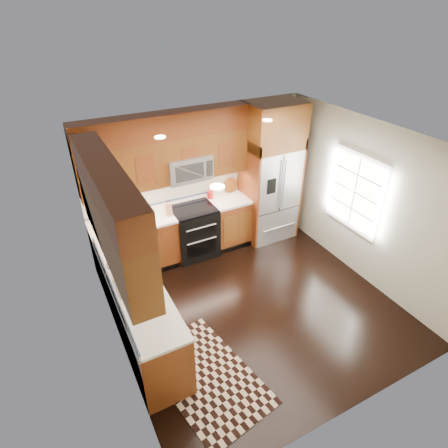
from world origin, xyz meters
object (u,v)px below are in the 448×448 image
rug (206,376)px  knife_block (168,209)px  refrigerator (270,173)px  utensil_crock (210,193)px  range (194,232)px

rug → knife_block: 2.77m
refrigerator → utensil_crock: refrigerator is taller
knife_block → utensil_crock: bearing=13.4°
refrigerator → utensil_crock: size_ratio=8.82×
rug → utensil_crock: (1.39, 2.72, 1.03)m
refrigerator → utensil_crock: 1.17m
range → refrigerator: size_ratio=0.36×
range → knife_block: (-0.44, 0.01, 0.58)m
refrigerator → knife_block: size_ratio=9.76×
utensil_crock → range: bearing=-153.2°
range → utensil_crock: size_ratio=3.21×
refrigerator → utensil_crock: (-1.11, 0.26, -0.26)m
rug → utensil_crock: utensil_crock is taller
range → refrigerator: 1.76m
knife_block → rug: bearing=-101.5°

